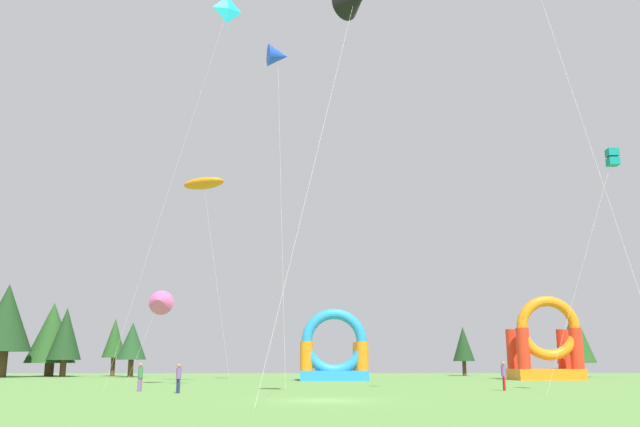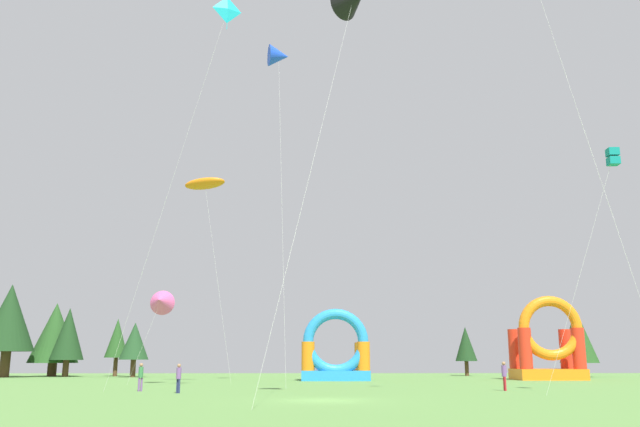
# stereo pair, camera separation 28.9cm
# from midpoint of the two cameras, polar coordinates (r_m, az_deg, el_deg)

# --- Properties ---
(ground_plane) EXTENTS (120.00, 120.00, 0.00)m
(ground_plane) POSITION_cam_midpoint_polar(r_m,az_deg,el_deg) (34.29, 0.13, -15.71)
(ground_plane) COLOR #5B8C42
(kite_pink_delta) EXTENTS (3.34, 2.00, 7.58)m
(kite_pink_delta) POSITION_cam_midpoint_polar(r_m,az_deg,el_deg) (55.59, -13.72, -7.30)
(kite_pink_delta) COLOR #EA599E
(kite_pink_delta) RESTS_ON ground_plane
(kite_teal_box) EXTENTS (5.31, 0.66, 14.44)m
(kite_teal_box) POSITION_cam_midpoint_polar(r_m,az_deg,el_deg) (44.01, 23.56, 4.38)
(kite_teal_box) COLOR #0C7F7A
(kite_teal_box) RESTS_ON ground_plane
(kite_blue_delta) EXTENTS (2.10, 6.24, 28.13)m
(kite_blue_delta) POSITION_cam_midpoint_polar(r_m,az_deg,el_deg) (58.29, -3.77, 13.30)
(kite_blue_delta) COLOR blue
(kite_blue_delta) RESTS_ON ground_plane
(kite_cyan_diamond) EXTENTS (8.07, 3.57, 25.04)m
(kite_cyan_diamond) POSITION_cam_midpoint_polar(r_m,az_deg,el_deg) (45.89, -8.10, 16.75)
(kite_cyan_diamond) COLOR #19B7CC
(kite_cyan_diamond) RESTS_ON ground_plane
(kite_orange_parafoil) EXTENTS (4.69, 2.14, 17.46)m
(kite_orange_parafoil) POSITION_cam_midpoint_polar(r_m,az_deg,el_deg) (58.13, -10.06, 2.55)
(kite_orange_parafoil) COLOR orange
(kite_orange_parafoil) RESTS_ON ground_plane
(person_near_camera) EXTENTS (0.33, 0.33, 1.84)m
(person_near_camera) POSITION_cam_midpoint_polar(r_m,az_deg,el_deg) (45.81, 15.26, -13.05)
(person_near_camera) COLOR #B21E26
(person_near_camera) RESTS_ON ground_plane
(person_left_edge) EXTENTS (0.42, 0.42, 1.73)m
(person_left_edge) POSITION_cam_midpoint_polar(r_m,az_deg,el_deg) (42.00, -12.20, -13.40)
(person_left_edge) COLOR navy
(person_left_edge) RESTS_ON ground_plane
(person_midfield) EXTENTS (0.41, 0.41, 1.74)m
(person_midfield) POSITION_cam_midpoint_polar(r_m,az_deg,el_deg) (44.92, -15.30, -13.15)
(person_midfield) COLOR #724C8C
(person_midfield) RESTS_ON ground_plane
(inflatable_red_slide) EXTENTS (6.30, 4.31, 6.55)m
(inflatable_red_slide) POSITION_cam_midpoint_polar(r_m,az_deg,el_deg) (63.42, 1.06, -12.08)
(inflatable_red_slide) COLOR #268CD8
(inflatable_red_slide) RESTS_ON ground_plane
(inflatable_orange_dome) EXTENTS (6.35, 4.41, 7.91)m
(inflatable_orange_dome) POSITION_cam_midpoint_polar(r_m,az_deg,el_deg) (68.97, 18.67, -10.89)
(inflatable_orange_dome) COLOR orange
(inflatable_orange_dome) RESTS_ON ground_plane
(tree_row_1) EXTENTS (5.75, 5.75, 10.11)m
(tree_row_1) POSITION_cam_midpoint_polar(r_m,az_deg,el_deg) (81.78, -25.33, -8.07)
(tree_row_1) COLOR #4C331E
(tree_row_1) RESTS_ON ground_plane
(tree_row_2) EXTENTS (5.62, 5.62, 8.35)m
(tree_row_2) POSITION_cam_midpoint_polar(r_m,az_deg,el_deg) (84.17, -22.02, -9.44)
(tree_row_2) COLOR #4C331E
(tree_row_2) RESTS_ON ground_plane
(tree_row_3) EXTENTS (3.71, 3.71, 7.65)m
(tree_row_3) POSITION_cam_midpoint_polar(r_m,az_deg,el_deg) (81.61, -21.03, -9.60)
(tree_row_3) COLOR #4C331E
(tree_row_3) RESTS_ON ground_plane
(tree_row_4) EXTENTS (2.68, 2.68, 6.55)m
(tree_row_4) POSITION_cam_midpoint_polar(r_m,az_deg,el_deg) (81.88, -17.26, -10.16)
(tree_row_4) COLOR #4C331E
(tree_row_4) RESTS_ON ground_plane
(tree_row_5) EXTENTS (3.22, 3.22, 5.92)m
(tree_row_5) POSITION_cam_midpoint_polar(r_m,az_deg,el_deg) (77.70, -15.87, -10.47)
(tree_row_5) COLOR #4C331E
(tree_row_5) RESTS_ON ground_plane
(tree_row_6) EXTENTS (2.55, 2.55, 5.70)m
(tree_row_6) POSITION_cam_midpoint_polar(r_m,az_deg,el_deg) (82.34, 12.06, -10.88)
(tree_row_6) COLOR #4C331E
(tree_row_6) RESTS_ON ground_plane
(tree_row_7) EXTENTS (4.21, 4.21, 7.48)m
(tree_row_7) POSITION_cam_midpoint_polar(r_m,az_deg,el_deg) (81.19, 20.86, -9.76)
(tree_row_7) COLOR #4C331E
(tree_row_7) RESTS_ON ground_plane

